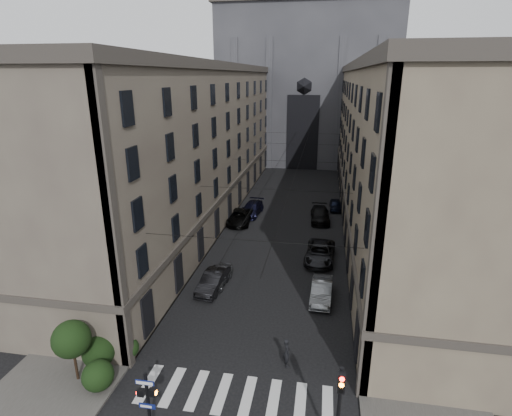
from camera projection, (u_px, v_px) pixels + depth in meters
The scene contains 19 objects.
sidewalk_left at pixel (209, 211), 53.52m from camera, with size 7.00×80.00×0.15m, color #383533.
sidewalk_right at pixel (371, 221), 50.12m from camera, with size 7.00×80.00×0.15m, color #383533.
zebra_crossing at pixel (235, 395), 22.86m from camera, with size 11.00×3.20×0.01m, color beige.
building_left at pixel (185, 142), 51.07m from camera, with size 13.60×60.60×18.85m.
building_right at pixel (404, 148), 46.72m from camera, with size 13.60×60.60×18.85m.
gothic_tower at pixel (308, 73), 82.65m from camera, with size 35.00×23.00×58.00m.
pedestrian_signal_left at pixel (148, 401), 19.43m from camera, with size 1.02×0.38×4.00m.
traffic_light_right at pixel (339, 404), 18.04m from camera, with size 0.34×0.50×5.20m.
shrub_cluster at pixel (91, 352), 23.71m from camera, with size 3.90×4.40×3.90m.
tram_wires at pixel (288, 162), 49.21m from camera, with size 14.00×60.00×0.43m.
car_left_near at pixel (218, 276), 34.93m from camera, with size 1.69×4.21×1.43m, color slate.
car_left_midnear at pixel (213, 281), 33.92m from camera, with size 1.65×4.73×1.56m, color black.
car_left_midfar at pixel (240, 217), 49.22m from camera, with size 2.64×5.73×1.59m, color black.
car_left_far at pixel (252, 209), 52.23m from camera, with size 2.27×5.57×1.62m, color black.
car_right_near at pixel (322, 291), 32.39m from camera, with size 1.63×4.67×1.54m, color gray.
car_right_midnear at pixel (320, 253), 39.28m from camera, with size 2.74×5.95×1.65m, color black.
car_right_midfar at pixel (320, 215), 49.94m from camera, with size 2.29×5.64×1.64m, color black.
car_right_far at pixel (336, 205), 54.24m from camera, with size 1.58×3.94×1.34m, color black.
pedestrian at pixel (287, 352), 24.93m from camera, with size 0.70×0.46×1.93m, color black.
Camera 1 is at (4.33, -12.83, 17.40)m, focal length 28.00 mm.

